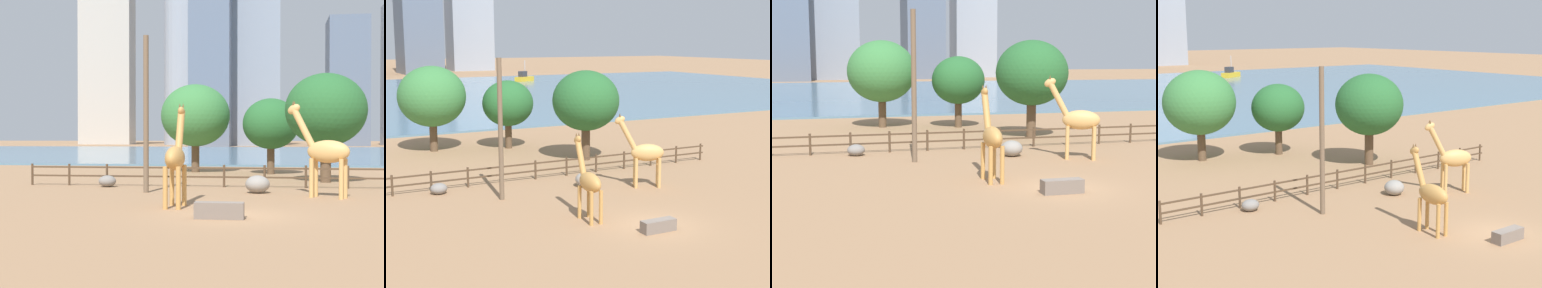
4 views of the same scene
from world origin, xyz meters
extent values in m
plane|color=#9E7551|center=(0.00, 80.00, 0.00)|extent=(400.00, 400.00, 0.00)
cube|color=slate|center=(0.00, 77.00, 0.10)|extent=(180.00, 86.00, 0.20)
cylinder|color=#C18C47|center=(-2.76, 2.82, 0.88)|extent=(0.21, 0.21, 1.76)
cylinder|color=#C18C47|center=(-2.22, 2.81, 0.88)|extent=(0.21, 0.21, 1.76)
cylinder|color=#C18C47|center=(-2.80, 1.46, 0.88)|extent=(0.21, 0.21, 1.76)
cylinder|color=#C18C47|center=(-2.26, 1.45, 0.88)|extent=(0.21, 0.21, 1.76)
ellipsoid|color=#C18C47|center=(-2.51, 2.14, 2.07)|extent=(0.84, 1.97, 1.02)
cylinder|color=#C18C47|center=(-2.48, 3.24, 3.17)|extent=(0.35, 1.04, 1.92)
ellipsoid|color=#C18C47|center=(-2.46, 3.61, 4.07)|extent=(0.34, 0.75, 0.62)
cone|color=brown|center=(-2.54, 3.61, 4.36)|extent=(0.10, 0.10, 0.19)
cone|color=brown|center=(-2.39, 3.61, 4.36)|extent=(0.10, 0.10, 0.19)
cylinder|color=tan|center=(3.41, 6.82, 0.96)|extent=(0.29, 0.29, 1.91)
cylinder|color=tan|center=(3.66, 7.36, 0.96)|extent=(0.29, 0.29, 1.91)
cylinder|color=tan|center=(4.75, 6.20, 0.96)|extent=(0.29, 0.29, 1.91)
cylinder|color=tan|center=(5.00, 6.74, 0.96)|extent=(0.29, 0.29, 1.91)
ellipsoid|color=tan|center=(4.21, 6.78, 2.24)|extent=(2.27, 1.65, 1.11)
cylinder|color=tan|center=(3.04, 7.32, 3.40)|extent=(1.32, 0.85, 2.03)
ellipsoid|color=tan|center=(2.59, 7.53, 4.33)|extent=(0.88, 0.65, 0.71)
cone|color=brown|center=(2.55, 7.45, 4.65)|extent=(0.13, 0.13, 0.20)
cone|color=brown|center=(2.62, 7.61, 4.65)|extent=(0.13, 0.13, 0.20)
cylinder|color=brown|center=(-5.08, 8.22, 4.15)|extent=(0.28, 0.28, 8.29)
ellipsoid|color=gray|center=(-8.05, 11.20, 0.34)|extent=(1.03, 0.91, 0.68)
ellipsoid|color=gray|center=(0.77, 8.71, 0.47)|extent=(1.27, 1.24, 0.93)
cube|color=#72665B|center=(-0.37, -0.92, 0.30)|extent=(1.80, 0.60, 0.60)
cylinder|color=#4C3826|center=(-13.00, 12.00, 0.65)|extent=(0.14, 0.14, 1.30)
cylinder|color=#4C3826|center=(-10.65, 12.00, 0.65)|extent=(0.14, 0.14, 1.30)
cylinder|color=#4C3826|center=(-8.31, 12.00, 0.65)|extent=(0.14, 0.14, 1.30)
cylinder|color=#4C3826|center=(-5.96, 12.00, 0.65)|extent=(0.14, 0.14, 1.30)
cylinder|color=#4C3826|center=(-3.61, 12.00, 0.65)|extent=(0.14, 0.14, 1.30)
cylinder|color=#4C3826|center=(-1.26, 12.00, 0.65)|extent=(0.14, 0.14, 1.30)
cylinder|color=#4C3826|center=(1.08, 12.00, 0.65)|extent=(0.14, 0.14, 1.30)
cylinder|color=#4C3826|center=(3.43, 12.00, 0.65)|extent=(0.14, 0.14, 1.30)
cylinder|color=#4C3826|center=(5.78, 12.00, 0.65)|extent=(0.14, 0.14, 1.30)
cube|color=#4C3826|center=(0.00, 12.00, 1.10)|extent=(26.10, 0.08, 0.10)
cube|color=#4C3826|center=(0.00, 12.00, 0.59)|extent=(26.10, 0.08, 0.10)
cylinder|color=brown|center=(4.91, 16.27, 1.29)|extent=(0.68, 0.68, 2.59)
ellipsoid|color=#26602D|center=(4.91, 16.27, 4.67)|extent=(5.20, 5.20, 4.68)
cylinder|color=brown|center=(-4.73, 25.48, 1.20)|extent=(0.65, 0.65, 2.39)
ellipsoid|color=#387A3D|center=(-4.73, 25.48, 4.65)|extent=(5.64, 5.64, 5.08)
cylinder|color=brown|center=(1.39, 23.87, 1.08)|extent=(0.58, 0.58, 2.17)
ellipsoid|color=#26602D|center=(1.39, 23.87, 3.92)|extent=(4.38, 4.38, 3.94)
cube|color=gray|center=(-5.15, 145.66, 34.22)|extent=(17.30, 8.79, 68.43)
cube|color=#B7B2A8|center=(-52.53, 165.53, 29.43)|extent=(17.07, 8.97, 58.86)
cube|color=slate|center=(22.18, 147.62, 17.85)|extent=(10.94, 13.41, 35.69)
cylinder|color=#939EAD|center=(-24.48, 162.72, 37.70)|extent=(16.70, 16.70, 75.39)
camera|label=1|loc=(1.57, -22.14, 3.04)|focal=55.00mm
camera|label=2|loc=(-16.74, -23.55, 9.24)|focal=55.00mm
camera|label=3|loc=(-10.65, -23.43, 5.64)|focal=55.00mm
camera|label=4|loc=(-23.27, -17.98, 10.17)|focal=55.00mm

